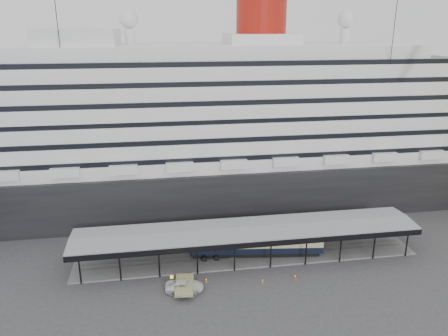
# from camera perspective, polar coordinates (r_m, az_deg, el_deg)

# --- Properties ---
(ground) EXTENTS (200.00, 200.00, 0.00)m
(ground) POSITION_cam_1_polar(r_m,az_deg,el_deg) (69.81, 3.91, -13.42)
(ground) COLOR #363638
(ground) RESTS_ON ground
(cruise_ship) EXTENTS (130.00, 30.00, 43.90)m
(cruise_ship) POSITION_cam_1_polar(r_m,az_deg,el_deg) (92.73, -0.25, 6.86)
(cruise_ship) COLOR black
(cruise_ship) RESTS_ON ground
(platform_canopy) EXTENTS (56.00, 9.18, 5.30)m
(platform_canopy) POSITION_cam_1_polar(r_m,az_deg,el_deg) (72.87, 3.06, -9.81)
(platform_canopy) COLOR slate
(platform_canopy) RESTS_ON ground
(port_truck) EXTENTS (5.69, 3.06, 1.52)m
(port_truck) POSITION_cam_1_polar(r_m,az_deg,el_deg) (65.29, -5.18, -15.12)
(port_truck) COLOR silver
(port_truck) RESTS_ON ground
(pullman_carriage) EXTENTS (21.93, 5.52, 21.36)m
(pullman_carriage) POSITION_cam_1_polar(r_m,az_deg,el_deg) (73.06, 4.22, -9.55)
(pullman_carriage) COLOR black
(pullman_carriage) RESTS_ON ground
(traffic_cone_left) EXTENTS (0.48, 0.48, 0.72)m
(traffic_cone_left) POSITION_cam_1_polar(r_m,az_deg,el_deg) (67.20, -2.35, -14.40)
(traffic_cone_left) COLOR orange
(traffic_cone_left) RESTS_ON ground
(traffic_cone_mid) EXTENTS (0.35, 0.35, 0.67)m
(traffic_cone_mid) POSITION_cam_1_polar(r_m,az_deg,el_deg) (67.25, 5.06, -14.46)
(traffic_cone_mid) COLOR #F3530D
(traffic_cone_mid) RESTS_ON ground
(traffic_cone_right) EXTENTS (0.43, 0.43, 0.72)m
(traffic_cone_right) POSITION_cam_1_polar(r_m,az_deg,el_deg) (68.79, 9.28, -13.81)
(traffic_cone_right) COLOR red
(traffic_cone_right) RESTS_ON ground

